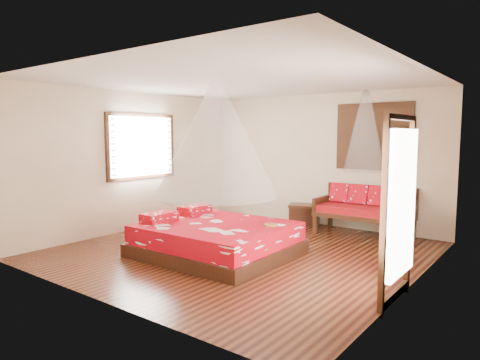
% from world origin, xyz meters
% --- Properties ---
extents(room, '(5.54, 5.54, 2.84)m').
position_xyz_m(room, '(0.00, 0.00, 1.40)').
color(room, black).
rests_on(room, ground).
extents(bed, '(2.32, 2.11, 0.65)m').
position_xyz_m(bed, '(-0.22, -0.40, 0.25)').
color(bed, black).
rests_on(bed, floor).
extents(daybed, '(1.81, 0.81, 0.95)m').
position_xyz_m(daybed, '(1.21, 2.38, 0.52)').
color(daybed, black).
rests_on(daybed, floor).
extents(storage_chest, '(0.78, 0.68, 0.45)m').
position_xyz_m(storage_chest, '(-0.14, 2.45, 0.23)').
color(storage_chest, black).
rests_on(storage_chest, floor).
extents(shutter_panel, '(1.52, 0.06, 1.32)m').
position_xyz_m(shutter_panel, '(1.21, 2.72, 1.90)').
color(shutter_panel, black).
rests_on(shutter_panel, wall_back).
extents(window_left, '(0.10, 1.74, 1.34)m').
position_xyz_m(window_left, '(-2.71, 0.20, 1.70)').
color(window_left, black).
rests_on(window_left, wall_left).
extents(glazed_door, '(0.08, 1.02, 2.16)m').
position_xyz_m(glazed_door, '(2.72, -0.60, 1.07)').
color(glazed_door, black).
rests_on(glazed_door, floor).
extents(wine_tray, '(0.22, 0.22, 0.18)m').
position_xyz_m(wine_tray, '(0.59, -0.01, 0.55)').
color(wine_tray, brown).
rests_on(wine_tray, bed).
extents(mosquito_net_main, '(1.98, 1.98, 1.80)m').
position_xyz_m(mosquito_net_main, '(-0.20, -0.40, 1.85)').
color(mosquito_net_main, white).
rests_on(mosquito_net_main, ceiling).
extents(mosquito_net_daybed, '(0.77, 0.77, 1.50)m').
position_xyz_m(mosquito_net_daybed, '(1.21, 2.25, 2.00)').
color(mosquito_net_daybed, white).
rests_on(mosquito_net_daybed, ceiling).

